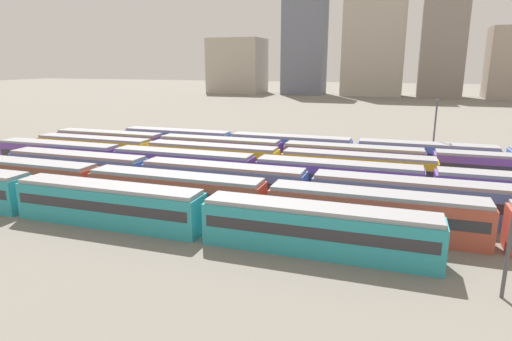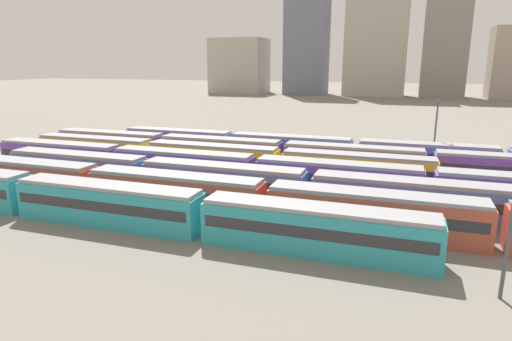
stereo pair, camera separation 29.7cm
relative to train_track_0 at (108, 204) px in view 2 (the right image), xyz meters
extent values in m
plane|color=slate|center=(-7.26, 15.60, -1.90)|extent=(600.00, 600.00, 0.00)
cube|color=teal|center=(0.00, 0.00, -0.20)|extent=(18.00, 3.00, 3.40)
cube|color=#2D2D33|center=(0.00, 0.00, 0.20)|extent=(17.20, 3.06, 0.90)
cube|color=#939399|center=(0.00, 0.00, 1.67)|extent=(17.60, 2.70, 0.35)
cube|color=teal|center=(18.90, 0.00, -0.20)|extent=(18.00, 3.00, 3.40)
cube|color=#2D2D33|center=(18.90, 0.00, 0.20)|extent=(17.20, 3.06, 0.90)
cube|color=#939399|center=(18.90, 0.00, 1.67)|extent=(17.60, 2.70, 0.35)
cube|color=#BC4C38|center=(-15.09, 5.20, -0.20)|extent=(18.00, 3.00, 3.40)
cube|color=#2D2D33|center=(-15.09, 5.20, 0.20)|extent=(17.20, 3.06, 0.90)
cube|color=#939399|center=(-15.09, 5.20, 1.67)|extent=(17.60, 2.70, 0.35)
cube|color=#BC4C38|center=(3.81, 5.20, -0.20)|extent=(18.00, 3.00, 3.40)
cube|color=#2D2D33|center=(3.81, 5.20, 0.20)|extent=(17.20, 3.06, 0.90)
cube|color=#939399|center=(3.81, 5.20, 1.67)|extent=(17.60, 2.70, 0.35)
cube|color=#BC4C38|center=(22.71, 5.20, -0.20)|extent=(18.00, 3.00, 3.40)
cube|color=#2D2D33|center=(22.71, 5.20, 0.20)|extent=(17.20, 3.06, 0.90)
cube|color=#939399|center=(22.71, 5.20, 1.67)|extent=(17.60, 2.70, 0.35)
cube|color=#4C70BC|center=(-12.28, 10.40, -0.20)|extent=(18.00, 3.00, 3.40)
cube|color=#2D2D33|center=(-12.28, 10.40, 0.20)|extent=(17.20, 3.06, 0.90)
cube|color=#939399|center=(-12.28, 10.40, 1.67)|extent=(17.60, 2.70, 0.35)
cube|color=#4C70BC|center=(6.62, 10.40, -0.20)|extent=(18.00, 3.00, 3.40)
cube|color=#2D2D33|center=(6.62, 10.40, 0.20)|extent=(17.20, 3.06, 0.90)
cube|color=#939399|center=(6.62, 10.40, 1.67)|extent=(17.60, 2.70, 0.35)
cube|color=#4C70BC|center=(25.52, 10.40, -0.20)|extent=(18.00, 3.00, 3.40)
cube|color=#2D2D33|center=(25.52, 10.40, 0.20)|extent=(17.20, 3.06, 0.90)
cube|color=#939399|center=(25.52, 10.40, 1.67)|extent=(17.60, 2.70, 0.35)
cube|color=#6B429E|center=(-19.78, 15.60, -0.20)|extent=(18.00, 3.00, 3.40)
cube|color=#2D2D33|center=(-19.78, 15.60, 0.20)|extent=(17.20, 3.06, 0.90)
cube|color=#939399|center=(-19.78, 15.60, 1.67)|extent=(17.60, 2.70, 0.35)
cube|color=#6B429E|center=(-0.88, 15.60, -0.20)|extent=(18.00, 3.00, 3.40)
cube|color=#2D2D33|center=(-0.88, 15.60, 0.20)|extent=(17.20, 3.06, 0.90)
cube|color=#939399|center=(-0.88, 15.60, 1.67)|extent=(17.60, 2.70, 0.35)
cube|color=#6B429E|center=(18.02, 15.60, -0.20)|extent=(18.00, 3.00, 3.40)
cube|color=#2D2D33|center=(18.02, 15.60, 0.20)|extent=(17.20, 3.06, 0.90)
cube|color=#939399|center=(18.02, 15.60, 1.67)|extent=(17.60, 2.70, 0.35)
cube|color=yellow|center=(-18.19, 20.80, -0.20)|extent=(18.00, 3.00, 3.40)
cube|color=#2D2D33|center=(-18.19, 20.80, 0.20)|extent=(17.20, 3.06, 0.90)
cube|color=#939399|center=(-18.19, 20.80, 1.67)|extent=(17.60, 2.70, 0.35)
cube|color=yellow|center=(0.71, 20.80, -0.20)|extent=(18.00, 3.00, 3.40)
cube|color=#2D2D33|center=(0.71, 20.80, 0.20)|extent=(17.20, 3.06, 0.90)
cube|color=#939399|center=(0.71, 20.80, 1.67)|extent=(17.60, 2.70, 0.35)
cube|color=yellow|center=(19.61, 20.80, -0.20)|extent=(18.00, 3.00, 3.40)
cube|color=#2D2D33|center=(19.61, 20.80, 0.20)|extent=(17.20, 3.06, 0.90)
cube|color=#939399|center=(19.61, 20.80, 1.67)|extent=(17.60, 2.70, 0.35)
cube|color=#6B429E|center=(-19.34, 26.00, -0.20)|extent=(18.00, 3.00, 3.40)
cube|color=#2D2D33|center=(-19.34, 26.00, 0.20)|extent=(17.20, 3.06, 0.90)
cube|color=#939399|center=(-19.34, 26.00, 1.67)|extent=(17.60, 2.70, 0.35)
cube|color=#6B429E|center=(-0.44, 26.00, -0.20)|extent=(18.00, 3.00, 3.40)
cube|color=#2D2D33|center=(-0.44, 26.00, 0.20)|extent=(17.20, 3.06, 0.90)
cube|color=#939399|center=(-0.44, 26.00, 1.67)|extent=(17.60, 2.70, 0.35)
cube|color=#6B429E|center=(18.46, 26.00, -0.20)|extent=(18.00, 3.00, 3.40)
cube|color=#2D2D33|center=(18.46, 26.00, 0.20)|extent=(17.20, 3.06, 0.90)
cube|color=#939399|center=(18.46, 26.00, 1.67)|extent=(17.60, 2.70, 0.35)
cube|color=#4C70BC|center=(-10.12, 31.20, -0.20)|extent=(18.00, 3.00, 3.40)
cube|color=#2D2D33|center=(-10.12, 31.20, 0.20)|extent=(17.20, 3.06, 0.90)
cube|color=#939399|center=(-10.12, 31.20, 1.67)|extent=(17.60, 2.70, 0.35)
cube|color=#4C70BC|center=(8.78, 31.20, -0.20)|extent=(18.00, 3.00, 3.40)
cube|color=#2D2D33|center=(8.78, 31.20, 0.20)|extent=(17.20, 3.06, 0.90)
cube|color=#939399|center=(8.78, 31.20, 1.67)|extent=(17.60, 2.70, 0.35)
cube|color=#4C70BC|center=(27.68, 31.20, -0.20)|extent=(18.00, 3.00, 3.40)
cube|color=#2D2D33|center=(27.68, 31.20, 0.20)|extent=(17.20, 3.06, 0.90)
cube|color=#939399|center=(27.68, 31.20, 1.67)|extent=(17.60, 2.70, 0.35)
cylinder|color=#4C4C51|center=(31.05, -2.94, 2.72)|extent=(0.24, 0.24, 9.24)
cylinder|color=#4C4C51|center=(28.70, 33.98, 3.05)|extent=(0.24, 0.24, 9.90)
cube|color=#47474C|center=(28.70, 33.98, 7.40)|extent=(0.16, 3.20, 0.16)
cube|color=#B2A899|center=(-54.51, 174.02, 11.07)|extent=(25.50, 20.18, 25.95)
cube|color=slate|center=(-21.17, 174.02, 25.31)|extent=(18.98, 14.49, 54.44)
cube|color=#B2A899|center=(9.80, 174.02, 25.55)|extent=(26.29, 14.06, 54.91)
cube|color=gray|center=(37.78, 174.02, 21.27)|extent=(17.31, 19.39, 46.35)
camera|label=1|loc=(24.38, -30.89, 12.24)|focal=30.52mm
camera|label=2|loc=(24.66, -30.79, 12.24)|focal=30.52mm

